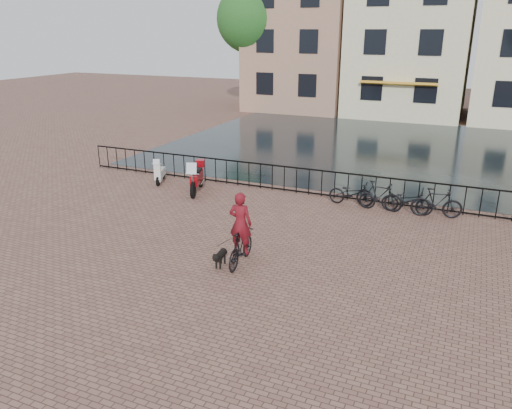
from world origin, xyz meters
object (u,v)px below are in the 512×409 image
at_px(dog, 220,257).
at_px(scooter, 160,169).
at_px(motorcycle, 197,174).
at_px(cyclist, 241,233).

distance_m(dog, scooter, 8.29).
relative_size(dog, motorcycle, 0.38).
bearing_deg(dog, cyclist, 29.82).
distance_m(cyclist, motorcycle, 6.61).
relative_size(cyclist, dog, 3.12).
distance_m(cyclist, dog, 0.85).
bearing_deg(cyclist, motorcycle, -53.75).
xyz_separation_m(dog, motorcycle, (-3.82, 5.37, 0.46)).
relative_size(cyclist, scooter, 1.85).
height_order(cyclist, dog, cyclist).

